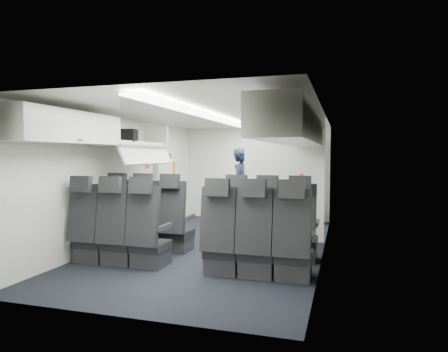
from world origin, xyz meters
The scene contains 13 objects.
cabin_shell centered at (0.00, 0.00, 1.12)m, with size 3.41×6.01×2.16m.
seat_row_front centered at (0.00, -0.53, 0.40)m, with size 3.33×0.56×1.24m.
seat_row_mid centered at (0.00, -1.43, 0.40)m, with size 3.33×0.56×1.24m.
overhead_bin_left_rear centered at (-1.40, -2.00, 1.86)m, with size 0.53×1.80×0.40m.
overhead_bin_left_front_open centered at (-1.44, -0.25, 1.74)m, with size 0.64×1.70×0.72m.
overhead_bin_right_rear centered at (1.40, -2.00, 1.86)m, with size 0.53×1.80×0.40m.
overhead_bin_right_front centered at (1.40, -0.25, 1.86)m, with size 0.53×1.70×0.40m.
bulkhead_partition centered at (0.98, 0.80, 1.08)m, with size 1.40×0.15×2.13m.
galley_unit centered at (0.95, 2.72, 0.95)m, with size 0.85×0.52×1.90m.
boarding_door centered at (-1.64, 1.55, 0.95)m, with size 0.12×1.27×1.86m.
flight_attendant centered at (-0.01, 1.78, 0.83)m, with size 0.61×0.40×1.66m, color black.
carry_on_bag centered at (-1.41, -0.49, 1.82)m, with size 0.37×0.26×0.22m, color black.
papers centered at (0.18, 1.73, 0.99)m, with size 0.22×0.02×0.16m, color white.
Camera 1 is at (1.99, -6.22, 1.51)m, focal length 32.00 mm.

